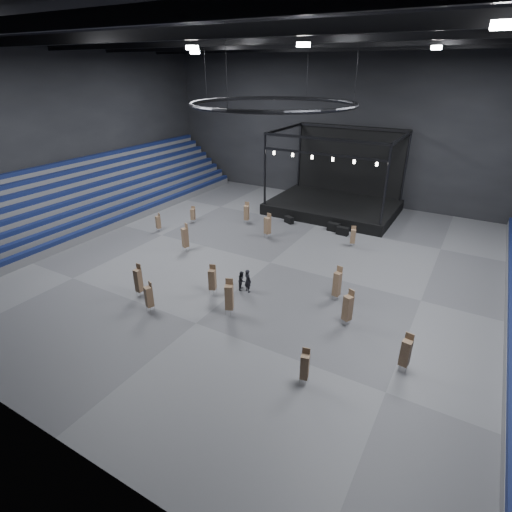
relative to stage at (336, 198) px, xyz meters
The scene contains 29 objects.
floor 16.30m from the stage, 90.00° to the right, with size 50.00×50.00×0.00m, color #4C4C4E.
ceiling 23.18m from the stage, 90.00° to the right, with size 50.00×42.00×0.20m, color black.
wall_back 8.93m from the stage, 90.00° to the left, with size 50.00×0.20×18.00m, color black.
wall_front 37.99m from the stage, 90.00° to the right, with size 50.00×0.20×18.00m, color black.
wall_left 30.75m from the stage, 147.00° to the right, with size 0.20×42.00×18.00m, color black.
bleachers_left 28.10m from the stage, 144.71° to the right, with size 7.20×40.00×6.40m.
stage is the anchor object (origin of this frame).
truss_ring 19.93m from the stage, 90.00° to the right, with size 12.30×12.30×5.15m.
roof_girders 22.62m from the stage, 90.00° to the right, with size 49.00×30.35×0.70m.
floodlights 25.28m from the stage, 90.00° to the right, with size 28.60×16.60×0.25m.
flight_case_left 7.24m from the stage, 113.53° to the right, with size 1.07×0.54×0.71m, color black.
flight_case_mid 6.80m from the stage, 71.29° to the right, with size 1.27×0.63×0.84m, color black.
flight_case_right 7.73m from the stage, 64.39° to the right, with size 1.21×0.60×0.81m, color black.
chair_stack_0 16.76m from the stage, 135.63° to the right, with size 0.54×0.54×1.84m.
chair_stack_1 27.36m from the stage, 97.72° to the right, with size 0.62×0.62×2.27m.
chair_stack_2 23.03m from the stage, 93.17° to the right, with size 0.63×0.63×2.36m.
chair_stack_3 11.26m from the stage, 127.29° to the right, with size 0.60×0.60×2.37m.
chair_stack_4 26.58m from the stage, 102.64° to the right, with size 0.47×0.47×2.58m.
chair_stack_5 10.57m from the stage, 61.27° to the right, with size 0.57×0.57×2.02m.
chair_stack_6 27.70m from the stage, 62.29° to the right, with size 0.56×0.56×2.42m.
chair_stack_7 11.72m from the stage, 104.52° to the right, with size 0.65×0.65×2.49m.
chair_stack_8 20.47m from the stage, 69.89° to the right, with size 0.55×0.55×2.69m.
chair_stack_9 19.62m from the stage, 113.85° to the right, with size 0.66×0.66×2.67m.
chair_stack_10 29.47m from the stage, 73.30° to the right, with size 0.53×0.53×2.21m.
chair_stack_11 20.56m from the stage, 130.96° to the right, with size 0.57×0.57×1.95m.
chair_stack_12 24.69m from the stage, 86.92° to the right, with size 0.71×0.71×2.68m.
chair_stack_13 23.53m from the stage, 68.30° to the right, with size 0.67×0.67×2.60m.
man_center 21.42m from the stage, 87.78° to the right, with size 0.67×0.44×1.84m, color black.
crew_member 21.35m from the stage, 89.26° to the right, with size 0.74×0.57×1.52m, color black.
Camera 1 is at (14.50, -27.61, 15.48)m, focal length 28.00 mm.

